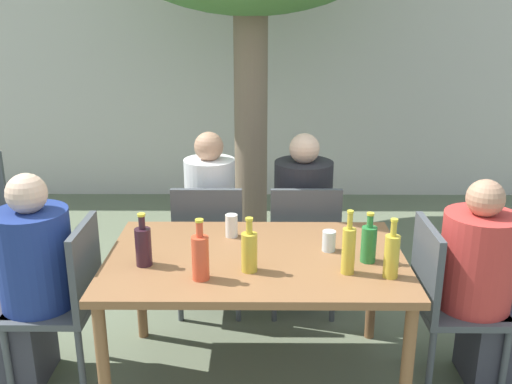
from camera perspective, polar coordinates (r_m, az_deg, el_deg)
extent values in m
plane|color=#667056|center=(3.35, -0.04, -18.12)|extent=(30.00, 30.00, 0.00)
cube|color=beige|center=(6.06, 0.20, 12.56)|extent=(10.00, 0.08, 2.80)
cylinder|color=#7A6651|center=(4.65, -0.52, 6.12)|extent=(0.27, 0.27, 2.03)
cube|color=brown|center=(2.98, -0.04, -6.74)|extent=(1.54, 0.98, 0.04)
cylinder|color=brown|center=(2.89, -14.99, -16.83)|extent=(0.06, 0.06, 0.71)
cylinder|color=brown|center=(2.88, 14.84, -16.95)|extent=(0.06, 0.06, 0.71)
cylinder|color=brown|center=(3.60, -11.50, -9.12)|extent=(0.06, 0.06, 0.71)
cylinder|color=brown|center=(3.59, 11.56, -9.19)|extent=(0.06, 0.06, 0.71)
cube|color=#474C51|center=(3.30, -19.69, -10.73)|extent=(0.44, 0.44, 0.04)
cube|color=#474C51|center=(3.13, -16.69, -7.04)|extent=(0.04, 0.44, 0.45)
cylinder|color=#474C51|center=(3.63, -21.18, -12.35)|extent=(0.04, 0.04, 0.43)
cylinder|color=#474C51|center=(3.33, -23.56, -15.55)|extent=(0.04, 0.04, 0.43)
cylinder|color=#474C51|center=(3.51, -15.26, -12.79)|extent=(0.04, 0.04, 0.43)
cylinder|color=#474C51|center=(3.20, -17.08, -16.21)|extent=(0.04, 0.04, 0.43)
cube|color=#474C51|center=(3.28, 19.71, -10.86)|extent=(0.44, 0.44, 0.04)
cube|color=#474C51|center=(3.12, 16.68, -7.13)|extent=(0.04, 0.44, 0.45)
cylinder|color=#474C51|center=(3.32, 23.57, -15.72)|extent=(0.04, 0.04, 0.43)
cylinder|color=#474C51|center=(3.61, 21.26, -12.49)|extent=(0.04, 0.04, 0.43)
cylinder|color=#474C51|center=(3.19, 17.02, -16.34)|extent=(0.04, 0.04, 0.43)
cylinder|color=#474C51|center=(3.50, 15.28, -12.89)|extent=(0.04, 0.04, 0.43)
cube|color=#474C51|center=(3.84, -4.56, -5.46)|extent=(0.44, 0.44, 0.04)
cube|color=#474C51|center=(3.57, -4.92, -3.16)|extent=(0.44, 0.04, 0.45)
cylinder|color=#474C51|center=(4.10, -1.59, -7.40)|extent=(0.04, 0.04, 0.43)
cylinder|color=#474C51|center=(4.13, -6.91, -7.34)|extent=(0.04, 0.04, 0.43)
cylinder|color=#474C51|center=(3.76, -1.79, -9.89)|extent=(0.04, 0.04, 0.43)
cylinder|color=#474C51|center=(3.79, -7.62, -9.79)|extent=(0.04, 0.04, 0.43)
cube|color=#474C51|center=(3.84, 4.67, -5.49)|extent=(0.44, 0.44, 0.04)
cube|color=#474C51|center=(3.56, 5.00, -3.18)|extent=(0.44, 0.04, 0.45)
cylinder|color=#474C51|center=(4.13, 7.05, -7.38)|extent=(0.04, 0.04, 0.43)
cylinder|color=#474C51|center=(4.10, 1.73, -7.41)|extent=(0.04, 0.04, 0.43)
cylinder|color=#474C51|center=(3.79, 7.70, -9.83)|extent=(0.04, 0.04, 0.43)
cylinder|color=#474C51|center=(3.76, 1.86, -9.90)|extent=(0.04, 0.04, 0.43)
cylinder|color=#474C51|center=(5.02, -23.54, -4.10)|extent=(0.04, 0.04, 0.43)
cube|color=#383842|center=(3.50, -23.44, -13.52)|extent=(0.40, 0.35, 0.46)
cylinder|color=navy|center=(3.20, -21.24, -6.22)|extent=(0.39, 0.39, 0.53)
sphere|color=beige|center=(3.08, -21.98, -0.14)|extent=(0.21, 0.21, 0.21)
cube|color=#383842|center=(3.48, 23.49, -13.68)|extent=(0.40, 0.34, 0.46)
cylinder|color=#C63833|center=(3.19, 21.25, -6.44)|extent=(0.38, 0.38, 0.51)
sphere|color=tan|center=(3.07, 21.97, -0.58)|extent=(0.19, 0.19, 0.19)
cube|color=#383842|center=(4.17, -4.19, -6.74)|extent=(0.30, 0.40, 0.46)
cylinder|color=white|center=(3.79, -4.60, -0.90)|extent=(0.33, 0.33, 0.57)
sphere|color=tan|center=(3.69, -4.74, 4.56)|extent=(0.19, 0.19, 0.19)
cube|color=#383842|center=(4.16, 4.34, -6.77)|extent=(0.35, 0.40, 0.46)
cylinder|color=#232328|center=(3.79, 4.72, -1.03)|extent=(0.38, 0.38, 0.55)
sphere|color=beige|center=(3.69, 4.86, 4.36)|extent=(0.20, 0.20, 0.20)
cylinder|color=#287A38|center=(2.93, 11.19, -5.17)|extent=(0.08, 0.08, 0.18)
cylinder|color=#287A38|center=(2.88, 11.34, -2.89)|extent=(0.03, 0.03, 0.06)
cylinder|color=gold|center=(2.87, 11.39, -2.17)|extent=(0.04, 0.04, 0.01)
cylinder|color=gold|center=(2.78, 9.22, -5.86)|extent=(0.06, 0.06, 0.23)
cylinder|color=gold|center=(2.72, 9.38, -2.87)|extent=(0.03, 0.03, 0.08)
cylinder|color=gold|center=(2.70, 9.43, -1.96)|extent=(0.03, 0.03, 0.01)
cylinder|color=#DB4C2D|center=(2.70, -5.58, -6.59)|extent=(0.08, 0.08, 0.21)
cylinder|color=#DB4C2D|center=(2.64, -5.67, -3.74)|extent=(0.03, 0.03, 0.07)
cylinder|color=gold|center=(2.63, -5.70, -2.86)|extent=(0.04, 0.04, 0.01)
cylinder|color=gold|center=(2.77, -0.67, -6.05)|extent=(0.08, 0.08, 0.20)
cylinder|color=gold|center=(2.72, -0.68, -3.52)|extent=(0.03, 0.03, 0.07)
cylinder|color=gold|center=(2.70, -0.69, -2.72)|extent=(0.04, 0.04, 0.01)
cylinder|color=gold|center=(2.78, 13.40, -6.31)|extent=(0.07, 0.07, 0.21)
cylinder|color=gold|center=(2.73, 13.61, -3.59)|extent=(0.03, 0.03, 0.07)
cylinder|color=gold|center=(2.71, 13.68, -2.75)|extent=(0.03, 0.03, 0.01)
cylinder|color=#331923|center=(2.88, -11.19, -5.42)|extent=(0.08, 0.08, 0.19)
cylinder|color=#331923|center=(2.84, -11.35, -3.00)|extent=(0.03, 0.03, 0.07)
cylinder|color=gold|center=(2.82, -11.40, -2.25)|extent=(0.04, 0.04, 0.01)
cylinder|color=silver|center=(3.03, 7.30, -4.87)|extent=(0.07, 0.07, 0.11)
cylinder|color=silver|center=(3.19, -2.47, -3.38)|extent=(0.07, 0.07, 0.13)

